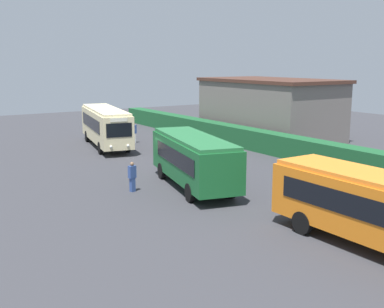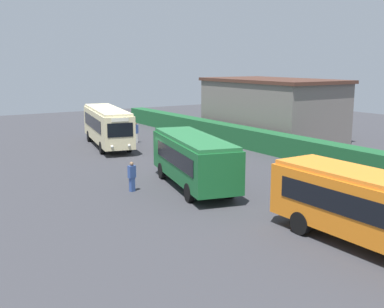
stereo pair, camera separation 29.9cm
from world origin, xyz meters
TOP-DOWN VIEW (x-y plane):
  - ground_plane at (0.00, 0.00)m, footprint 85.00×85.00m
  - bus_cream at (-12.64, 0.63)m, footprint 10.70×4.45m
  - bus_green at (2.81, -0.46)m, footprint 9.06×4.49m
  - bus_orange at (14.72, 0.41)m, footprint 9.67×2.66m
  - person_left at (-13.08, 3.49)m, footprint 0.26×0.48m
  - person_center at (1.69, -3.85)m, footprint 0.33×0.45m
  - hedge_row at (0.00, 10.52)m, footprint 54.50×1.54m
  - depot_building at (-8.65, 15.58)m, footprint 13.62×7.55m

SIDE VIEW (x-z plane):
  - ground_plane at x=0.00m, z-range 0.00..0.00m
  - hedge_row at x=0.00m, z-range 0.00..1.67m
  - person_center at x=1.69m, z-range 0.05..1.76m
  - person_left at x=-13.08m, z-range 0.05..1.91m
  - bus_orange at x=14.72m, z-range 0.24..3.21m
  - bus_green at x=2.81m, z-range 0.24..3.25m
  - bus_cream at x=-12.64m, z-range 0.24..3.54m
  - depot_building at x=-8.65m, z-range 0.01..5.63m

